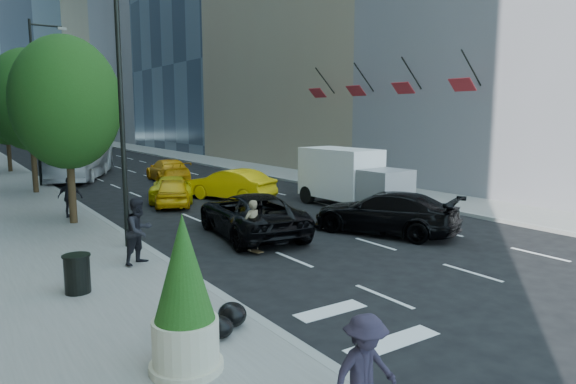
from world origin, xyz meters
TOP-DOWN VIEW (x-y plane):
  - ground at (0.00, 0.00)m, footprint 160.00×160.00m
  - sidewalk_right at (10.00, 30.00)m, footprint 4.00×120.00m
  - tower_right_far at (22.00, 98.00)m, footprint 20.00×24.00m
  - lamp_near at (-6.32, 4.00)m, footprint 2.13×0.22m
  - lamp_far at (-6.32, 22.00)m, footprint 2.13×0.22m
  - tree_near at (-7.20, 9.00)m, footprint 4.20×4.20m
  - tree_mid at (-7.20, 19.00)m, footprint 4.50×4.50m
  - tree_far at (-7.20, 32.00)m, footprint 3.90×3.90m
  - traffic_signal at (-6.40, 40.00)m, footprint 2.48×0.53m
  - facade_flags at (10.64, 10.00)m, footprint 1.85×13.30m
  - skateboarder at (-3.20, 1.36)m, footprint 0.67×0.50m
  - black_sedan_lincoln at (-2.00, 3.55)m, footprint 3.54×6.20m
  - black_sedan_mercedes at (2.42, 1.00)m, footprint 4.38×6.02m
  - taxi_a at (-2.00, 11.33)m, footprint 3.17×4.45m
  - taxi_b at (1.20, 11.35)m, footprint 3.63×5.25m
  - taxi_c at (-1.42, 13.00)m, footprint 3.84×5.12m
  - taxi_d at (1.20, 20.50)m, footprint 2.76×5.46m
  - city_bus at (-3.20, 25.65)m, footprint 6.62×10.73m
  - box_truck at (4.99, 5.93)m, footprint 2.49×6.08m
  - pedestrian_a at (-6.80, 1.75)m, footprint 1.20×1.11m
  - pedestrian_b at (-7.05, 10.23)m, footprint 1.10×0.90m
  - pedestrian_c at (-6.80, -8.00)m, footprint 1.10×0.65m
  - trash_can at (-8.89, 0.14)m, footprint 0.62×0.62m
  - planter_shrub at (-8.18, -5.00)m, footprint 1.15×1.15m
  - garbage_bags at (-6.85, -3.95)m, footprint 1.02×0.98m

SIDE VIEW (x-z plane):
  - ground at x=0.00m, z-range 0.00..0.00m
  - sidewalk_right at x=10.00m, z-range 0.00..0.15m
  - garbage_bags at x=-6.85m, z-range 0.14..0.64m
  - trash_can at x=-8.89m, z-range 0.15..1.07m
  - taxi_c at x=-1.42m, z-range 0.00..1.29m
  - taxi_a at x=-2.00m, z-range 0.00..1.41m
  - taxi_d at x=1.20m, z-range 0.00..1.52m
  - black_sedan_mercedes at x=2.42m, z-range 0.00..1.62m
  - black_sedan_lincoln at x=-2.00m, z-range 0.00..1.63m
  - taxi_b at x=1.20m, z-range 0.00..1.64m
  - skateboarder at x=-3.20m, z-range 0.00..1.66m
  - pedestrian_c at x=-6.80m, z-range 0.15..1.84m
  - pedestrian_b at x=-7.05m, z-range 0.15..1.90m
  - pedestrian_a at x=-6.80m, z-range 0.15..2.13m
  - box_truck at x=4.99m, z-range 0.02..2.88m
  - planter_shrub at x=-8.18m, z-range 0.08..2.83m
  - city_bus at x=-3.20m, z-range 0.00..2.96m
  - traffic_signal at x=-6.40m, z-range 1.63..6.83m
  - tree_far at x=-7.20m, z-range 1.16..8.09m
  - tree_near at x=-7.20m, z-range 1.24..8.70m
  - tree_mid at x=-7.20m, z-range 1.32..9.31m
  - lamp_near at x=-6.32m, z-range 0.81..10.81m
  - lamp_far at x=-6.32m, z-range 0.81..10.81m
  - facade_flags at x=10.64m, z-range 5.16..7.21m
  - tower_right_far at x=22.00m, z-range 0.00..50.00m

